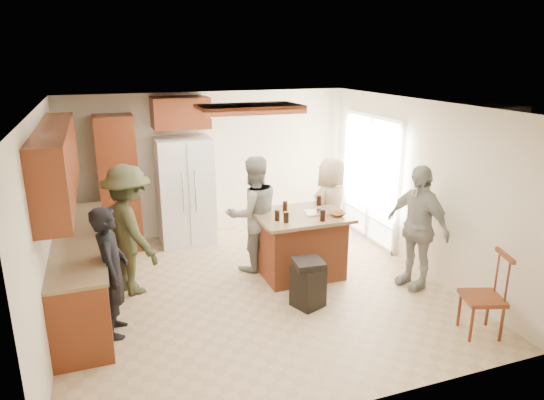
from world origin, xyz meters
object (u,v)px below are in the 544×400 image
object	(u,v)px
person_front_left	(111,272)
person_side_right	(417,227)
kitchen_island	(300,244)
spindle_chair	(484,298)
person_counter	(130,230)
trash_bin	(308,283)
person_behind_right	(331,208)
person_behind_left	(254,214)
refrigerator	(185,191)

from	to	relation	value
person_front_left	person_side_right	bearing A→B (deg)	-86.33
kitchen_island	spindle_chair	xyz separation A→B (m)	(1.34, -2.17, -0.02)
person_front_left	person_counter	xyz separation A→B (m)	(0.28, 1.00, 0.11)
trash_bin	spindle_chair	xyz separation A→B (m)	(1.62, -1.27, 0.13)
person_behind_right	person_behind_left	bearing A→B (deg)	-29.44
person_counter	trash_bin	distance (m)	2.44
spindle_chair	person_behind_right	bearing A→B (deg)	103.29
kitchen_island	trash_bin	world-z (taller)	kitchen_island
trash_bin	person_behind_left	bearing A→B (deg)	102.56
person_behind_left	person_behind_right	xyz separation A→B (m)	(1.29, 0.04, -0.06)
person_behind_left	person_side_right	size ratio (longest dim) A/B	1.00
kitchen_island	trash_bin	distance (m)	0.96
refrigerator	person_side_right	bearing A→B (deg)	-45.74
person_side_right	spindle_chair	bearing A→B (deg)	-14.15
person_behind_right	refrigerator	size ratio (longest dim) A/B	0.89
person_behind_right	kitchen_island	world-z (taller)	person_behind_right
person_behind_left	person_side_right	xyz separation A→B (m)	(1.92, -1.27, -0.00)
person_counter	spindle_chair	size ratio (longest dim) A/B	1.77
person_behind_right	spindle_chair	xyz separation A→B (m)	(0.62, -2.64, -0.34)
person_behind_left	spindle_chair	size ratio (longest dim) A/B	1.73
person_side_right	person_behind_left	bearing A→B (deg)	-137.41
kitchen_island	person_front_left	bearing A→B (deg)	-164.67
person_counter	kitchen_island	xyz separation A→B (m)	(2.33, -0.28, -0.41)
person_behind_right	person_counter	size ratio (longest dim) A/B	0.91
person_behind_right	spindle_chair	bearing A→B (deg)	71.89
person_behind_right	trash_bin	size ratio (longest dim) A/B	2.53
person_behind_left	trash_bin	bearing A→B (deg)	96.22
person_side_right	person_counter	world-z (taller)	person_counter
person_front_left	person_counter	world-z (taller)	person_counter
person_counter	refrigerator	size ratio (longest dim) A/B	0.98
person_behind_right	person_counter	bearing A→B (deg)	-27.92
refrigerator	kitchen_island	world-z (taller)	refrigerator
refrigerator	spindle_chair	bearing A→B (deg)	-56.78
person_side_right	kitchen_island	distance (m)	1.64
person_front_left	person_behind_left	bearing A→B (deg)	-55.20
person_behind_right	person_side_right	world-z (taller)	person_side_right
person_front_left	person_counter	distance (m)	1.04
person_counter	refrigerator	bearing A→B (deg)	-55.78
person_behind_right	refrigerator	xyz separation A→B (m)	(-2.03, 1.41, 0.10)
person_side_right	trash_bin	size ratio (longest dim) A/B	2.73
trash_bin	spindle_chair	distance (m)	2.06
person_counter	refrigerator	xyz separation A→B (m)	(1.02, 1.60, 0.02)
spindle_chair	person_counter	bearing A→B (deg)	146.26
person_side_right	kitchen_island	size ratio (longest dim) A/B	1.34
spindle_chair	kitchen_island	bearing A→B (deg)	121.70
refrigerator	kitchen_island	size ratio (longest dim) A/B	1.41
person_front_left	refrigerator	world-z (taller)	refrigerator
kitchen_island	spindle_chair	world-z (taller)	spindle_chair
person_behind_left	refrigerator	size ratio (longest dim) A/B	0.96
person_counter	kitchen_island	bearing A→B (deg)	-120.12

